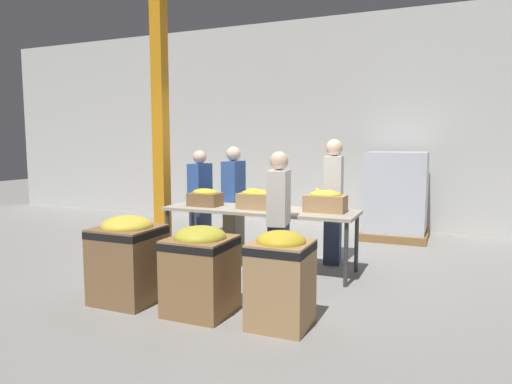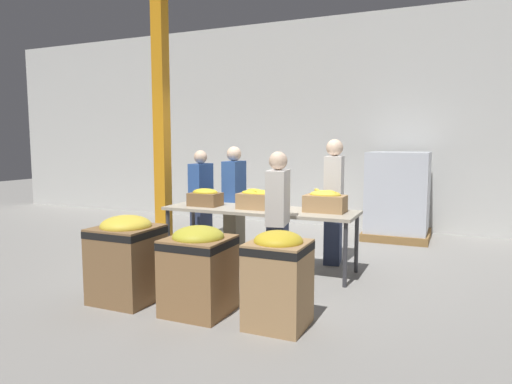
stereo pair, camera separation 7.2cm
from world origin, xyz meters
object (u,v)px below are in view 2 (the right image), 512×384
at_px(donation_bin_0, 127,256).
at_px(donation_bin_2, 278,276).
at_px(volunteer_2, 334,202).
at_px(donation_bin_1, 199,267).
at_px(banana_box_2, 325,201).
at_px(volunteer_1, 201,200).
at_px(banana_box_1, 258,199).
at_px(pallet_stack_0, 398,196).
at_px(support_pillar, 162,118).
at_px(sorting_table, 260,213).
at_px(volunteer_0, 278,221).
at_px(volunteer_3, 234,201).
at_px(banana_box_0, 205,197).

relative_size(donation_bin_0, donation_bin_2, 1.03).
height_order(volunteer_2, donation_bin_1, volunteer_2).
height_order(banana_box_2, volunteer_1, volunteer_1).
height_order(banana_box_1, volunteer_1, volunteer_1).
bearing_deg(donation_bin_2, pallet_stack_0, 82.92).
distance_m(banana_box_1, support_pillar, 2.15).
distance_m(sorting_table, volunteer_0, 0.82).
height_order(banana_box_2, volunteer_0, volunteer_0).
relative_size(sorting_table, donation_bin_1, 2.95).
xyz_separation_m(sorting_table, volunteer_0, (0.50, -0.65, 0.03)).
xyz_separation_m(volunteer_2, volunteer_3, (-1.45, -0.10, -0.05)).
bearing_deg(volunteer_2, banana_box_0, -73.14).
bearing_deg(volunteer_2, support_pillar, -92.96).
bearing_deg(donation_bin_1, volunteer_1, 119.76).
height_order(sorting_table, donation_bin_0, donation_bin_0).
bearing_deg(volunteer_3, volunteer_1, -103.44).
distance_m(volunteer_2, pallet_stack_0, 2.09).
distance_m(banana_box_1, donation_bin_2, 1.92).
xyz_separation_m(banana_box_2, donation_bin_1, (-0.77, -1.73, -0.47)).
bearing_deg(volunteer_3, support_pillar, -87.22).
bearing_deg(pallet_stack_0, volunteer_2, -107.18).
xyz_separation_m(banana_box_2, volunteer_0, (-0.35, -0.72, -0.16)).
height_order(donation_bin_2, pallet_stack_0, pallet_stack_0).
bearing_deg(banana_box_2, volunteer_1, 163.74).
xyz_separation_m(banana_box_1, volunteer_3, (-0.63, 0.59, -0.13)).
bearing_deg(banana_box_0, volunteer_1, 123.99).
distance_m(sorting_table, pallet_stack_0, 3.01).
bearing_deg(pallet_stack_0, sorting_table, -118.13).
distance_m(banana_box_1, pallet_stack_0, 3.04).
bearing_deg(donation_bin_2, banana_box_2, 91.39).
bearing_deg(pallet_stack_0, support_pillar, -145.72).
distance_m(sorting_table, donation_bin_0, 1.85).
height_order(banana_box_1, banana_box_2, banana_box_2).
height_order(volunteer_3, donation_bin_1, volunteer_3).
relative_size(banana_box_2, volunteer_0, 0.32).
xyz_separation_m(banana_box_1, pallet_stack_0, (1.43, 2.68, -0.19)).
height_order(banana_box_0, volunteer_0, volunteer_0).
distance_m(sorting_table, donation_bin_2, 1.90).
distance_m(banana_box_0, donation_bin_2, 2.35).
relative_size(support_pillar, pallet_stack_0, 2.71).
relative_size(volunteer_1, pallet_stack_0, 1.03).
relative_size(volunteer_2, support_pillar, 0.42).
bearing_deg(pallet_stack_0, donation_bin_2, -97.08).
bearing_deg(banana_box_1, volunteer_3, 137.11).
relative_size(volunteer_1, volunteer_3, 0.96).
relative_size(banana_box_0, donation_bin_1, 0.48).
relative_size(banana_box_2, volunteer_2, 0.30).
xyz_separation_m(banana_box_0, volunteer_0, (1.27, -0.60, -0.14)).
distance_m(banana_box_0, volunteer_1, 0.90).
bearing_deg(sorting_table, banana_box_2, 4.87).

